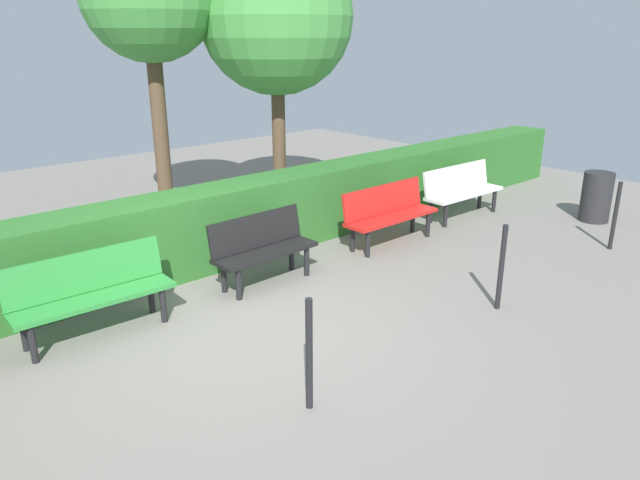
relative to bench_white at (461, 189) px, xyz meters
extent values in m
plane|color=gray|center=(5.03, 0.91, -0.48)|extent=(19.64, 19.64, 0.00)
cube|color=white|center=(0.00, 0.08, -0.07)|extent=(1.65, 0.47, 0.05)
cube|color=white|center=(0.00, -0.11, 0.17)|extent=(1.65, 0.17, 0.42)
cylinder|color=black|center=(-0.67, 0.24, -0.29)|extent=(0.07, 0.07, 0.39)
cylinder|color=black|center=(-0.67, -0.06, -0.29)|extent=(0.07, 0.07, 0.39)
cylinder|color=black|center=(0.68, 0.21, -0.29)|extent=(0.07, 0.07, 0.39)
cylinder|color=black|center=(0.67, -0.09, -0.29)|extent=(0.07, 0.07, 0.39)
cube|color=red|center=(1.94, 0.17, -0.07)|extent=(1.63, 0.43, 0.05)
cube|color=red|center=(1.94, -0.02, 0.17)|extent=(1.63, 0.11, 0.42)
cylinder|color=black|center=(1.27, 0.32, -0.29)|extent=(0.07, 0.07, 0.39)
cylinder|color=black|center=(1.27, 0.02, -0.29)|extent=(0.07, 0.07, 0.39)
cylinder|color=black|center=(2.60, 0.32, -0.29)|extent=(0.07, 0.07, 0.39)
cylinder|color=black|center=(2.60, 0.02, -0.29)|extent=(0.07, 0.07, 0.39)
cube|color=black|center=(4.21, 0.12, -0.07)|extent=(1.38, 0.45, 0.05)
cube|color=black|center=(4.21, -0.07, 0.17)|extent=(1.38, 0.15, 0.42)
cylinder|color=black|center=(3.67, 0.26, -0.29)|extent=(0.07, 0.07, 0.39)
cylinder|color=black|center=(3.68, -0.04, -0.29)|extent=(0.07, 0.07, 0.39)
cylinder|color=black|center=(4.74, 0.28, -0.29)|extent=(0.07, 0.07, 0.39)
cylinder|color=black|center=(4.75, -0.02, -0.29)|extent=(0.07, 0.07, 0.39)
cube|color=#2D8C38|center=(6.33, 0.03, -0.07)|extent=(1.64, 0.48, 0.05)
cube|color=#2D8C38|center=(6.32, -0.16, 0.17)|extent=(1.63, 0.17, 0.42)
cylinder|color=black|center=(5.67, 0.21, -0.29)|extent=(0.07, 0.07, 0.39)
cylinder|color=black|center=(5.66, -0.09, -0.29)|extent=(0.07, 0.07, 0.39)
cylinder|color=black|center=(7.00, 0.16, -0.29)|extent=(0.07, 0.07, 0.39)
cylinder|color=black|center=(6.99, -0.14, -0.29)|extent=(0.07, 0.07, 0.39)
cube|color=#2D6B28|center=(4.08, -0.91, 0.04)|extent=(15.64, 0.70, 1.04)
cylinder|color=brown|center=(2.16, -2.20, 0.76)|extent=(0.22, 0.22, 2.49)
sphere|color=#479942|center=(2.16, -2.20, 2.73)|extent=(2.43, 2.43, 2.43)
cylinder|color=brown|center=(3.88, -3.03, 0.98)|extent=(0.24, 0.24, 2.93)
cylinder|color=black|center=(-0.27, 2.45, 0.02)|extent=(0.06, 0.06, 1.00)
cylinder|color=black|center=(2.69, 2.45, 0.02)|extent=(0.06, 0.06, 1.00)
cylinder|color=black|center=(5.52, 2.45, 0.02)|extent=(0.06, 0.06, 1.00)
cylinder|color=#262628|center=(-1.45, 1.65, -0.07)|extent=(0.48, 0.48, 0.82)
camera|label=1|loc=(8.30, 5.67, 2.49)|focal=33.36mm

